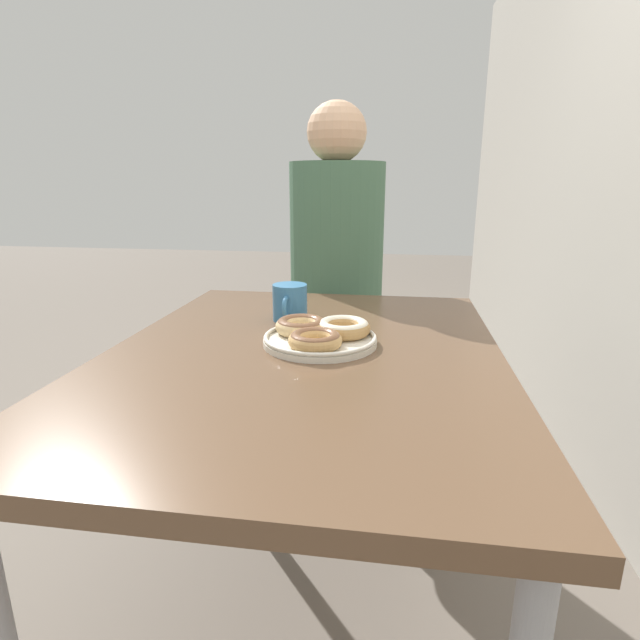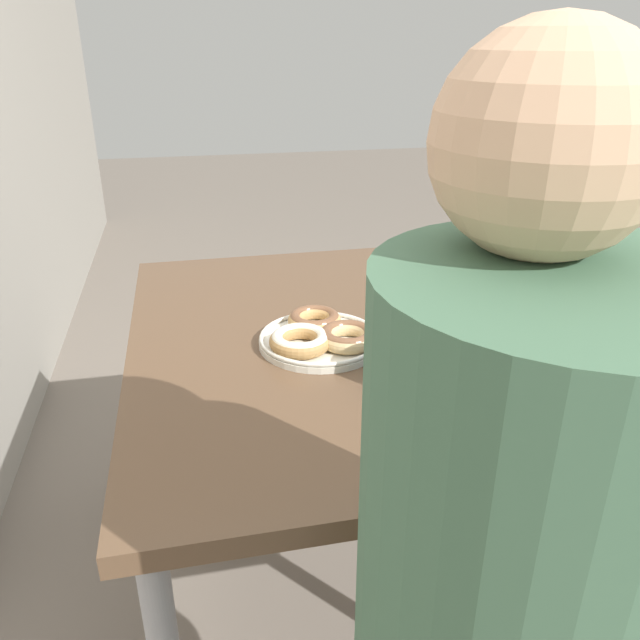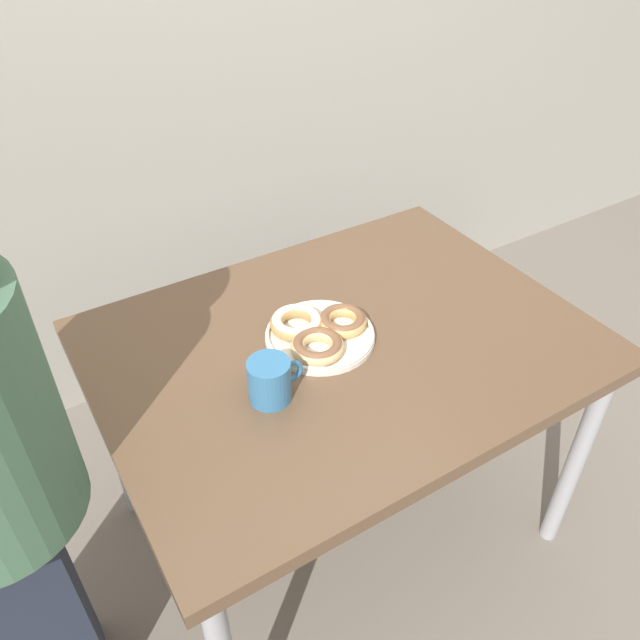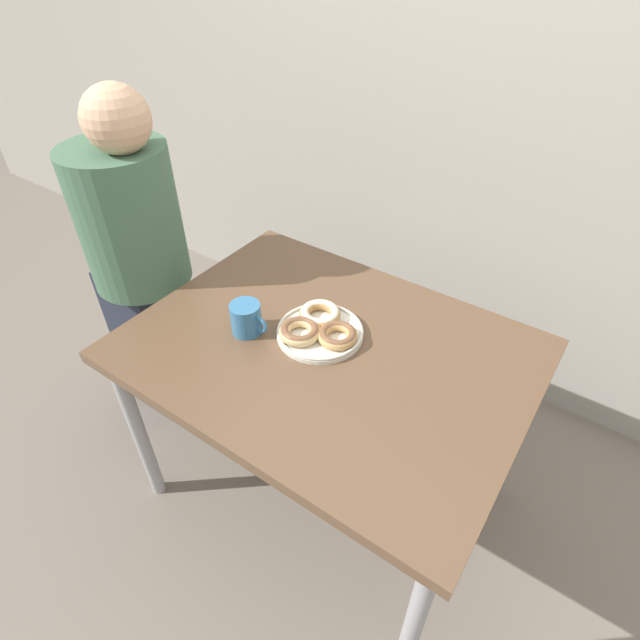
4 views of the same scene
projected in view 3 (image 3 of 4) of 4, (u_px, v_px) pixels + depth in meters
The scene contains 5 objects.
ground_plane at pixel (364, 555), 1.91m from camera, with size 14.00×14.00×0.00m, color #70665B.
wall_back at pixel (168, 21), 1.86m from camera, with size 8.00×0.05×2.60m.
dining_table at pixel (343, 362), 1.59m from camera, with size 1.20×0.90×0.76m.
donut_plate at pixel (318, 332), 1.52m from camera, with size 0.28×0.28×0.05m.
coffee_mug at pixel (270, 380), 1.35m from camera, with size 0.13×0.10×0.10m.
Camera 3 is at (-0.67, -0.83, 1.75)m, focal length 35.00 mm.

